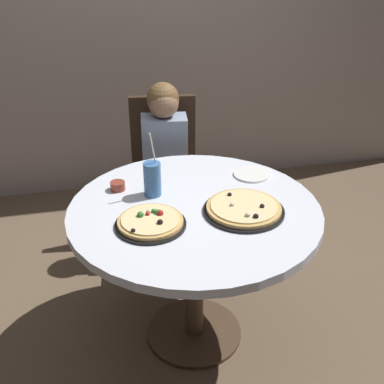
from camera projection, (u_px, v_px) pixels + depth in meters
ground_plane at (194, 333)px, 2.50m from camera, size 8.00×8.00×0.00m
dining_table at (194, 228)px, 2.19m from camera, size 1.12×1.12×0.75m
chair_wooden at (164, 166)px, 3.01m from camera, size 0.45×0.45×0.95m
diner_child at (166, 186)px, 2.87m from camera, size 0.30×0.42×1.08m
pizza_veggie at (244, 209)px, 2.09m from camera, size 0.35×0.35×0.05m
pizza_cheese at (151, 222)px, 2.00m from camera, size 0.30×0.30×0.05m
soda_cup at (152, 179)px, 2.20m from camera, size 0.08×0.08×0.31m
sauce_bowl at (118, 186)px, 2.27m from camera, size 0.07×0.07×0.04m
plate_small at (252, 174)px, 2.41m from camera, size 0.18×0.18×0.01m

